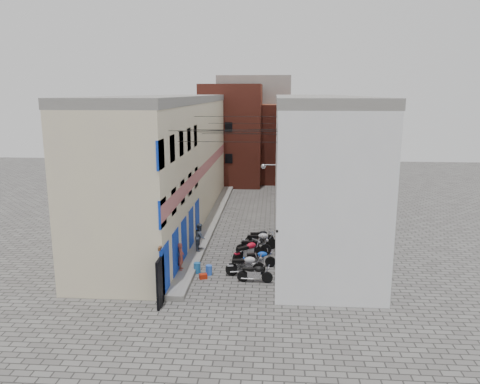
% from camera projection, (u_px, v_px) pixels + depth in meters
% --- Properties ---
extents(ground, '(90.00, 90.00, 0.00)m').
position_uv_depth(ground, '(219.00, 303.00, 20.92)').
color(ground, '#53504E').
rests_on(ground, ground).
extents(plinth, '(0.90, 26.00, 0.25)m').
position_uv_depth(plinth, '(212.00, 221.00, 33.71)').
color(plinth, slate).
rests_on(plinth, ground).
extents(building_left, '(5.10, 27.00, 9.00)m').
position_uv_depth(building_left, '(170.00, 161.00, 32.96)').
color(building_left, beige).
rests_on(building_left, ground).
extents(building_right, '(5.94, 26.00, 9.00)m').
position_uv_depth(building_right, '(312.00, 162.00, 32.28)').
color(building_right, silver).
rests_on(building_right, ground).
extents(building_far_brick_left, '(6.00, 6.00, 10.00)m').
position_uv_depth(building_far_brick_left, '(232.00, 135.00, 47.31)').
color(building_far_brick_left, maroon).
rests_on(building_far_brick_left, ground).
extents(building_far_brick_right, '(5.00, 6.00, 8.00)m').
position_uv_depth(building_far_brick_right, '(281.00, 143.00, 49.11)').
color(building_far_brick_right, maroon).
rests_on(building_far_brick_right, ground).
extents(building_far_concrete, '(8.00, 5.00, 11.00)m').
position_uv_depth(building_far_concrete, '(254.00, 126.00, 52.91)').
color(building_far_concrete, slate).
rests_on(building_far_concrete, ground).
extents(far_shopfront, '(2.00, 0.30, 2.40)m').
position_uv_depth(far_shopfront, '(250.00, 177.00, 45.24)').
color(far_shopfront, black).
rests_on(far_shopfront, ground).
extents(overhead_wires, '(5.80, 13.02, 1.32)m').
position_uv_depth(overhead_wires, '(233.00, 130.00, 26.87)').
color(overhead_wires, black).
rests_on(overhead_wires, ground).
extents(motorcycle_a, '(1.80, 0.65, 1.03)m').
position_uv_depth(motorcycle_a, '(255.00, 272.00, 23.09)').
color(motorcycle_a, black).
rests_on(motorcycle_a, ground).
extents(motorcycle_b, '(2.14, 0.95, 1.20)m').
position_uv_depth(motorcycle_b, '(245.00, 264.00, 23.98)').
color(motorcycle_b, '#ACABB0').
rests_on(motorcycle_b, ground).
extents(motorcycle_c, '(1.89, 0.73, 1.07)m').
position_uv_depth(motorcycle_c, '(259.00, 258.00, 25.09)').
color(motorcycle_c, blue).
rests_on(motorcycle_c, ground).
extents(motorcycle_d, '(2.00, 1.90, 1.21)m').
position_uv_depth(motorcycle_d, '(248.00, 250.00, 26.09)').
color(motorcycle_d, red).
rests_on(motorcycle_d, ground).
extents(motorcycle_e, '(2.09, 0.80, 1.19)m').
position_uv_depth(motorcycle_e, '(253.00, 245.00, 26.95)').
color(motorcycle_e, black).
rests_on(motorcycle_e, ground).
extents(motorcycle_f, '(2.13, 0.82, 1.21)m').
position_uv_depth(motorcycle_f, '(259.00, 239.00, 27.97)').
color(motorcycle_f, '#B1B1B6').
rests_on(motorcycle_f, ground).
extents(motorcycle_g, '(1.82, 0.85, 1.01)m').
position_uv_depth(motorcycle_g, '(260.00, 236.00, 28.98)').
color(motorcycle_g, black).
rests_on(motorcycle_g, ground).
extents(person_a, '(0.37, 0.54, 1.43)m').
position_uv_depth(person_a, '(181.00, 256.00, 24.04)').
color(person_a, '#974237').
rests_on(person_a, plinth).
extents(person_b, '(0.62, 0.78, 1.59)m').
position_uv_depth(person_b, '(200.00, 237.00, 27.01)').
color(person_b, '#343E4F').
rests_on(person_b, plinth).
extents(water_jug_near, '(0.40, 0.40, 0.51)m').
position_uv_depth(water_jug_near, '(209.00, 270.00, 24.08)').
color(water_jug_near, blue).
rests_on(water_jug_near, ground).
extents(water_jug_far, '(0.38, 0.38, 0.55)m').
position_uv_depth(water_jug_far, '(197.00, 268.00, 24.33)').
color(water_jug_far, '#2167A8').
rests_on(water_jug_far, ground).
extents(red_crate, '(0.46, 0.40, 0.24)m').
position_uv_depth(red_crate, '(203.00, 276.00, 23.62)').
color(red_crate, '#A0200B').
rests_on(red_crate, ground).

